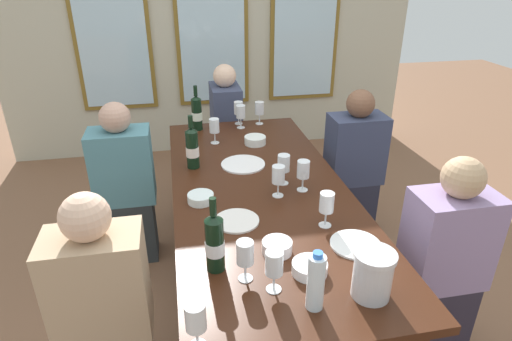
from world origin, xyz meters
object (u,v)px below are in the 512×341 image
white_plate_2 (356,244)px  wine_glass_7 (241,113)px  wine_glass_4 (327,203)px  seated_person_2 (126,189)px  wine_glass_3 (284,165)px  wine_glass_0 (259,109)px  seated_person_4 (226,132)px  seated_person_3 (353,170)px  wine_glass_8 (274,264)px  seated_person_1 (442,267)px  tasting_bowl_3 (277,247)px  tasting_bowl_1 (310,268)px  wine_glass_10 (245,255)px  seated_person_0 (105,316)px  tasting_bowl_2 (255,140)px  metal_pitcher (373,274)px  wine_bottle_2 (192,148)px  dining_table (260,199)px  white_plate_0 (243,164)px  wine_glass_1 (238,108)px  wine_glass_5 (303,170)px  wine_bottle_0 (197,113)px  wine_bottle_1 (215,242)px  water_bottle (316,282)px  tasting_bowl_0 (201,198)px  wine_glass_2 (214,127)px  wine_glass_6 (278,175)px

white_plate_2 → wine_glass_7: size_ratio=1.29×
wine_glass_4 → seated_person_2: (-1.01, 0.97, -0.34)m
wine_glass_3 → wine_glass_0: bearing=86.2°
seated_person_4 → seated_person_3: bearing=-50.1°
wine_glass_8 → seated_person_1: (0.90, 0.23, -0.34)m
tasting_bowl_3 → wine_glass_4: bearing=30.1°
tasting_bowl_1 → seated_person_2: bearing=123.0°
tasting_bowl_3 → seated_person_3: (0.83, 1.10, -0.24)m
wine_glass_8 → wine_glass_10: same height
seated_person_0 → seated_person_2: (0.00, 1.14, 0.00)m
tasting_bowl_2 → seated_person_1: seated_person_1 is taller
metal_pitcher → wine_bottle_2: size_ratio=0.58×
white_plate_2 → seated_person_1: bearing=2.7°
dining_table → white_plate_0: bearing=97.9°
wine_bottle_2 → wine_glass_7: wine_bottle_2 is taller
wine_glass_1 → wine_glass_5: bearing=-81.2°
white_plate_0 → wine_bottle_0: size_ratio=0.82×
white_plate_0 → dining_table: bearing=-82.1°
wine_bottle_1 → tasting_bowl_2: 1.34m
wine_glass_3 → seated_person_1: seated_person_1 is taller
white_plate_2 → wine_bottle_2: size_ratio=0.68×
white_plate_0 → white_plate_2: (0.35, -0.91, 0.00)m
water_bottle → wine_glass_1: (0.04, 1.97, 0.01)m
tasting_bowl_0 → water_bottle: water_bottle is taller
metal_pitcher → tasting_bowl_2: 1.54m
wine_bottle_0 → wine_glass_8: 1.80m
tasting_bowl_0 → wine_glass_4: size_ratio=0.78×
wine_glass_10 → white_plate_2: bearing=13.6°
wine_bottle_2 → seated_person_1: 1.49m
metal_pitcher → wine_bottle_2: wine_bottle_2 is taller
wine_bottle_1 → wine_bottle_2: size_ratio=1.00×
white_plate_0 → seated_person_1: seated_person_1 is taller
wine_bottle_1 → wine_glass_7: (0.36, 1.60, -0.01)m
wine_glass_2 → seated_person_2: bearing=-166.2°
dining_table → wine_glass_6: (0.08, -0.10, 0.19)m
seated_person_0 → seated_person_1: same height
white_plate_2 → seated_person_0: 1.11m
seated_person_0 → wine_glass_1: bearing=63.2°
wine_glass_6 → seated_person_4: seated_person_4 is taller
tasting_bowl_3 → seated_person_4: seated_person_4 is taller
wine_glass_5 → wine_bottle_1: bearing=-133.2°
metal_pitcher → tasting_bowl_0: (-0.57, 0.82, -0.07)m
wine_bottle_2 → wine_glass_1: (0.39, 0.71, -0.01)m
dining_table → seated_person_3: size_ratio=2.00×
white_plate_0 → tasting_bowl_0: bearing=-126.0°
white_plate_2 → wine_bottle_0: bearing=109.9°
wine_bottle_0 → wine_bottle_2: (-0.07, -0.65, -0.00)m
wine_bottle_0 → tasting_bowl_0: bearing=-93.3°
wine_glass_5 → seated_person_4: 1.58m
tasting_bowl_0 → seated_person_0: size_ratio=0.12×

